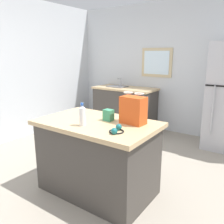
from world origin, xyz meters
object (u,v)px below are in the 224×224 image
ear_defenders (117,130)px  bottle (82,116)px  small_box (108,115)px  kitchen_island (98,157)px  shopping_bag (133,110)px

ear_defenders → bottle: bearing=-175.3°
small_box → bottle: (-0.11, -0.32, 0.05)m
small_box → ear_defenders: bearing=-43.4°
kitchen_island → small_box: (0.08, 0.11, 0.50)m
shopping_bag → ear_defenders: shopping_bag is taller
bottle → kitchen_island: bearing=83.6°
shopping_bag → ear_defenders: (0.02, -0.35, -0.13)m
small_box → ear_defenders: 0.42m
bottle → ear_defenders: (0.41, 0.03, -0.09)m
shopping_bag → kitchen_island: bearing=-156.0°
kitchen_island → ear_defenders: 0.63m
shopping_bag → bottle: (-0.40, -0.38, -0.04)m
kitchen_island → shopping_bag: bearing=24.0°
bottle → shopping_bag: bearing=43.8°
kitchen_island → bottle: size_ratio=5.49×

